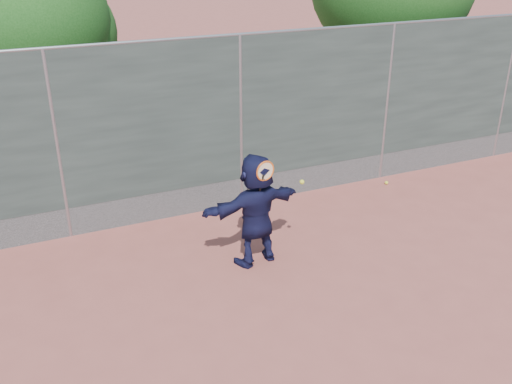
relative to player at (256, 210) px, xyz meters
name	(u,v)px	position (x,y,z in m)	size (l,w,h in m)	color
ground	(344,310)	(0.56, -1.59, -0.85)	(80.00, 80.00, 0.00)	#9E4C42
player	(256,210)	(0.00, 0.00, 0.00)	(1.57, 0.50, 1.70)	#141539
ball_ground	(386,183)	(3.48, 1.56, -0.81)	(0.07, 0.07, 0.07)	yellow
fence	(241,120)	(0.56, 1.91, 0.73)	(20.00, 0.06, 3.03)	#38423D
swing_action	(269,173)	(0.10, -0.21, 0.63)	(0.72, 0.19, 0.51)	#CF5013
tree_left	(36,23)	(-2.29, 4.96, 2.09)	(3.15, 3.00, 4.53)	#382314
weed_clump	(259,196)	(0.85, 1.80, -0.71)	(0.68, 0.07, 0.30)	#387226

